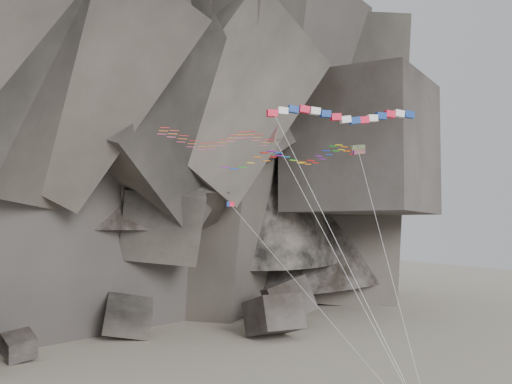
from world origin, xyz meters
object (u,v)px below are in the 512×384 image
banner_kite (344,116)px  parafoil_kite (290,157)px  delta_kite (213,137)px  pennant_kite (269,249)px

banner_kite → parafoil_kite: bearing=142.3°
banner_kite → delta_kite: bearing=168.3°
banner_kite → pennant_kite: 12.36m
delta_kite → banner_kite: size_ratio=0.96×
parafoil_kite → pennant_kite: parafoil_kite is taller
delta_kite → parafoil_kite: 6.46m
delta_kite → banner_kite: 10.17m
pennant_kite → parafoil_kite: bearing=58.2°
banner_kite → parafoil_kite: banner_kite is taller
pennant_kite → delta_kite: bearing=123.1°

